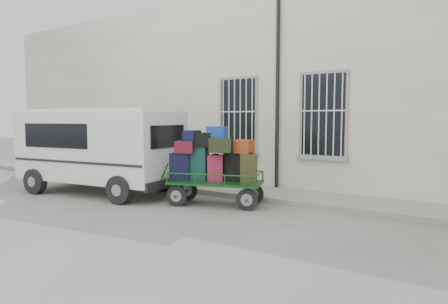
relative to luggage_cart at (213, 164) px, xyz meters
name	(u,v)px	position (x,y,z in m)	size (l,w,h in m)	color
ground	(189,206)	(-0.39, -0.50, -1.02)	(80.00, 80.00, 0.00)	#61615C
building	(285,95)	(-0.39, 5.00, 1.98)	(24.00, 5.15, 6.00)	#BCB6A0
sidewalk	(236,190)	(-0.39, 1.70, -0.94)	(24.00, 1.70, 0.15)	gray
luggage_cart	(213,164)	(0.00, 0.00, 0.00)	(2.72, 1.69, 1.96)	black
van	(100,145)	(-3.68, -0.45, 0.37)	(5.01, 2.65, 2.42)	silver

